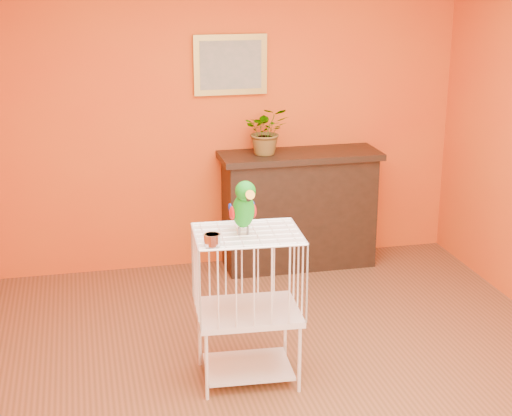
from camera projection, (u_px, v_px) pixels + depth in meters
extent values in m
plane|color=brown|center=(301.00, 385.00, 4.97)|extent=(4.50, 4.50, 0.00)
plane|color=#D45513|center=(230.00, 118.00, 6.68)|extent=(4.00, 0.00, 4.00)
plane|color=#D45513|center=(503.00, 378.00, 2.49)|extent=(4.00, 0.00, 4.00)
cube|color=black|center=(299.00, 212.00, 6.82)|extent=(1.29, 0.43, 0.97)
cube|color=black|center=(300.00, 155.00, 6.67)|extent=(1.37, 0.49, 0.05)
cube|color=black|center=(305.00, 219.00, 6.64)|extent=(0.90, 0.02, 0.48)
cube|color=#4E2316|center=(270.00, 228.00, 6.75)|extent=(0.05, 0.19, 0.30)
cube|color=#374C26|center=(280.00, 228.00, 6.76)|extent=(0.05, 0.19, 0.30)
cube|color=#4E2316|center=(291.00, 227.00, 6.79)|extent=(0.05, 0.19, 0.30)
cube|color=#374C26|center=(303.00, 226.00, 6.81)|extent=(0.05, 0.19, 0.30)
cube|color=#4E2316|center=(315.00, 225.00, 6.83)|extent=(0.05, 0.19, 0.30)
imported|color=#26722D|center=(267.00, 136.00, 6.53)|extent=(0.42, 0.46, 0.32)
cube|color=#B0943E|center=(230.00, 65.00, 6.51)|extent=(0.62, 0.03, 0.50)
cube|color=gray|center=(231.00, 65.00, 6.50)|extent=(0.52, 0.01, 0.40)
cube|color=white|center=(248.00, 367.00, 5.04)|extent=(0.57, 0.45, 0.02)
cube|color=white|center=(248.00, 312.00, 4.92)|extent=(0.67, 0.53, 0.04)
cube|color=white|center=(247.00, 234.00, 4.77)|extent=(0.67, 0.53, 0.01)
cylinder|color=white|center=(207.00, 367.00, 4.74)|extent=(0.02, 0.02, 0.44)
cylinder|color=white|center=(299.00, 360.00, 4.83)|extent=(0.02, 0.02, 0.44)
cylinder|color=white|center=(200.00, 334.00, 5.16)|extent=(0.02, 0.02, 0.44)
cylinder|color=white|center=(285.00, 328.00, 5.25)|extent=(0.02, 0.02, 0.44)
cylinder|color=silver|center=(212.00, 240.00, 4.54)|extent=(0.10, 0.10, 0.07)
cylinder|color=#59544C|center=(239.00, 231.00, 4.73)|extent=(0.02, 0.02, 0.05)
cylinder|color=#59544C|center=(248.00, 230.00, 4.74)|extent=(0.02, 0.02, 0.05)
ellipsoid|color=#048017|center=(243.00, 211.00, 4.70)|extent=(0.16, 0.21, 0.25)
ellipsoid|color=#048017|center=(245.00, 191.00, 4.62)|extent=(0.14, 0.14, 0.12)
cone|color=orange|center=(249.00, 196.00, 4.57)|extent=(0.07, 0.09, 0.08)
cone|color=black|center=(248.00, 199.00, 4.59)|extent=(0.03, 0.03, 0.03)
sphere|color=black|center=(240.00, 191.00, 4.58)|extent=(0.02, 0.02, 0.02)
sphere|color=black|center=(253.00, 189.00, 4.61)|extent=(0.02, 0.02, 0.02)
ellipsoid|color=#A50C0C|center=(232.00, 213.00, 4.69)|extent=(0.04, 0.08, 0.09)
ellipsoid|color=navy|center=(254.00, 211.00, 4.73)|extent=(0.04, 0.08, 0.09)
cone|color=#048017|center=(239.00, 220.00, 4.80)|extent=(0.10, 0.18, 0.14)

